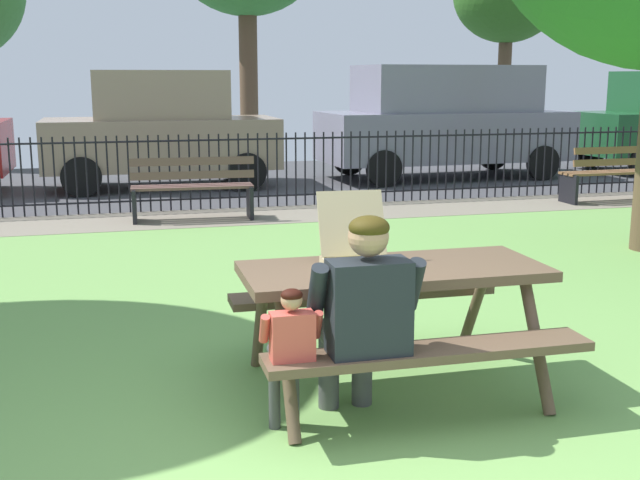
{
  "coord_description": "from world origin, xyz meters",
  "views": [
    {
      "loc": [
        -0.8,
        -3.04,
        1.88
      ],
      "look_at": [
        0.59,
        2.26,
        0.75
      ],
      "focal_mm": 44.71,
      "sensor_mm": 36.0,
      "label": 1
    }
  ],
  "objects": [
    {
      "name": "park_bench_right",
      "position": [
        6.6,
        7.48,
        0.42
      ],
      "size": [
        1.61,
        0.5,
        0.85
      ],
      "color": "brown",
      "rests_on": "ground"
    },
    {
      "name": "cobblestone_walkway",
      "position": [
        0.0,
        7.62,
        -0.0
      ],
      "size": [
        28.0,
        1.4,
        0.01
      ],
      "primitive_type": "cube",
      "color": "gray"
    },
    {
      "name": "ground",
      "position": [
        0.0,
        2.16,
        -0.01
      ],
      "size": [
        28.0,
        12.32,
        0.02
      ],
      "primitive_type": "cube",
      "color": "#70A251"
    },
    {
      "name": "adult_at_table",
      "position": [
        0.44,
        0.8,
        0.66
      ],
      "size": [
        0.61,
        0.59,
        1.19
      ],
      "color": "#484848",
      "rests_on": "ground"
    },
    {
      "name": "pizza_box_open",
      "position": [
        0.57,
        1.32,
        0.85
      ],
      "size": [
        0.43,
        0.52,
        0.43
      ],
      "color": "tan",
      "rests_on": "picnic_table_foreground"
    },
    {
      "name": "parked_car_right",
      "position": [
        5.29,
        10.87,
        1.1
      ],
      "size": [
        4.67,
        2.1,
        2.08
      ],
      "color": "slate",
      "rests_on": "ground"
    },
    {
      "name": "child_at_table",
      "position": [
        0.04,
        0.78,
        0.51
      ],
      "size": [
        0.32,
        0.31,
        0.84
      ],
      "color": "#434343",
      "rests_on": "ground"
    },
    {
      "name": "street_asphalt",
      "position": [
        0.0,
        11.41,
        -0.01
      ],
      "size": [
        28.0,
        6.19,
        0.01
      ],
      "primitive_type": "cube",
      "color": "#424247"
    },
    {
      "name": "iron_fence_streetside",
      "position": [
        -0.0,
        8.32,
        0.55
      ],
      "size": [
        20.39,
        0.03,
        1.08
      ],
      "color": "black",
      "rests_on": "ground"
    },
    {
      "name": "picnic_table_foreground",
      "position": [
        0.8,
        1.3,
        0.6
      ],
      "size": [
        1.81,
        1.5,
        0.79
      ],
      "color": "brown",
      "rests_on": "ground"
    },
    {
      "name": "parked_car_center",
      "position": [
        0.07,
        10.87,
        1.01
      ],
      "size": [
        3.9,
        1.83,
        1.98
      ],
      "color": "gray",
      "rests_on": "ground"
    },
    {
      "name": "park_bench_center",
      "position": [
        0.23,
        7.48,
        0.42
      ],
      "size": [
        1.62,
        0.54,
        0.85
      ],
      "color": "brown",
      "rests_on": "ground"
    }
  ]
}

